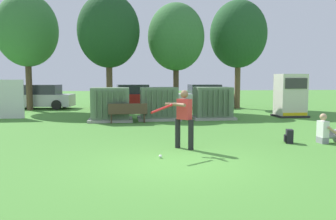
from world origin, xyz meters
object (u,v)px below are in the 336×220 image
park_bench (128,112)px  parked_car_right_of_center (203,97)px  transformer_mid_east (213,103)px  parked_car_left_of_center (131,97)px  seated_spectator (326,131)px  parked_car_leftmost (42,98)px  transformer_mid_west (159,104)px  sports_ball (160,156)px  backpack (289,136)px  batter (183,116)px  generator_enclosure (290,96)px  transformer_west (110,105)px

park_bench → parked_car_right_of_center: parked_car_right_of_center is taller
transformer_mid_east → parked_car_left_of_center: (-4.01, 7.07, -0.04)m
seated_spectator → parked_car_left_of_center: 15.29m
parked_car_leftmost → transformer_mid_west: bearing=-44.7°
park_bench → parked_car_left_of_center: 8.27m
sports_ball → park_bench: bearing=96.1°
transformer_mid_west → backpack: 7.75m
sports_ball → backpack: 4.62m
parked_car_leftmost → backpack: bearing=-52.4°
backpack → transformer_mid_east: bearing=96.5°
batter → parked_car_left_of_center: size_ratio=0.40×
transformer_mid_west → parked_car_leftmost: same height
transformer_mid_east → parked_car_leftmost: 12.34m
generator_enclosure → parked_car_leftmost: (-14.40, 6.80, -0.38)m
transformer_mid_west → transformer_mid_east: size_ratio=1.00×
transformer_west → parked_car_leftmost: bearing=123.2°
seated_spectator → transformer_mid_west: bearing=124.0°
park_bench → parked_car_left_of_center: parked_car_left_of_center is taller
transformer_west → transformer_mid_east: (5.15, 0.29, 0.00)m
backpack → parked_car_leftmost: size_ratio=0.10×
transformer_west → seated_spectator: (7.11, -6.71, -0.41)m
park_bench → seated_spectator: 8.55m
park_bench → batter: size_ratio=1.04×
generator_enclosure → parked_car_right_of_center: generator_enclosure is taller
sports_ball → backpack: backpack is taller
parked_car_left_of_center → batter: bearing=-85.1°
transformer_west → park_bench: bearing=-47.3°
transformer_mid_west → seated_spectator: size_ratio=2.18×
park_bench → seated_spectator: size_ratio=1.87×
transformer_mid_west → sports_ball: bearing=-95.3°
seated_spectator → backpack: 1.19m
generator_enclosure → sports_ball: generator_enclosure is taller
park_bench → sports_ball: park_bench is taller
parked_car_leftmost → parked_car_right_of_center: same height
batter → parked_car_leftmost: bearing=116.5°
sports_ball → parked_car_right_of_center: size_ratio=0.02×
transformer_west → batter: (2.39, -7.09, 0.19)m
transformer_west → generator_enclosure: bearing=4.0°
transformer_mid_east → parked_car_right_of_center: (1.02, 6.77, -0.04)m
transformer_mid_west → parked_car_leftmost: 10.22m
park_bench → backpack: (5.11, -5.68, -0.32)m
sports_ball → transformer_mid_west: bearing=84.7°
batter → transformer_mid_west: bearing=90.0°
seated_spectator → backpack: seated_spectator is taller
generator_enclosure → parked_car_right_of_center: (-3.35, 6.39, -0.38)m
transformer_mid_west → seated_spectator: 8.45m
transformer_west → generator_enclosure: generator_enclosure is taller
transformer_west → transformer_mid_east: bearing=3.3°
batter → backpack: batter is taller
batter → backpack: 3.67m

